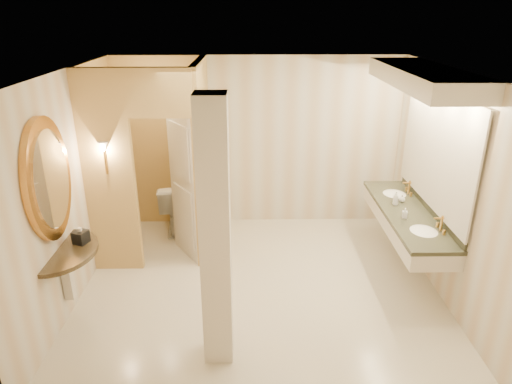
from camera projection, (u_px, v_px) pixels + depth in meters
floor at (260, 286)px, 5.91m from camera, size 4.50×4.50×0.00m
ceiling at (261, 72)px, 4.89m from camera, size 4.50×4.50×0.00m
wall_back at (257, 143)px, 7.25m from camera, size 4.50×0.02×2.70m
wall_front at (267, 284)px, 3.55m from camera, size 4.50×0.02×2.70m
wall_left at (69, 190)px, 5.37m from camera, size 0.02×4.00×2.70m
wall_right at (449, 188)px, 5.43m from camera, size 0.02×4.00×2.70m
toilet_closet at (176, 161)px, 6.27m from camera, size 1.50×1.55×2.70m
wall_sconce at (104, 149)px, 5.63m from camera, size 0.14×0.14×0.42m
vanity at (418, 156)px, 5.70m from camera, size 0.75×2.37×2.09m
console_shelf at (53, 211)px, 4.83m from camera, size 1.02×1.02×1.96m
pillar at (215, 238)px, 4.25m from camera, size 0.28×0.28×2.70m
tissue_box at (81, 237)px, 5.14m from camera, size 0.19×0.19×0.15m
toilet at (174, 206)px, 7.26m from camera, size 0.55×0.86×0.83m
soap_bottle_a at (405, 213)px, 5.75m from camera, size 0.07×0.07×0.13m
soap_bottle_b at (402, 198)px, 6.23m from camera, size 0.10×0.10×0.11m
soap_bottle_c at (396, 198)px, 6.12m from camera, size 0.08×0.08×0.20m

